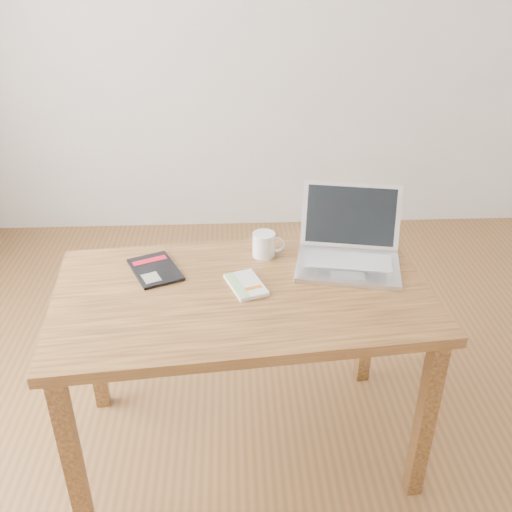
{
  "coord_description": "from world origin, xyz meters",
  "views": [
    {
      "loc": [
        -0.21,
        -1.76,
        1.83
      ],
      "look_at": [
        -0.13,
        -0.01,
        0.85
      ],
      "focal_mm": 40.0,
      "sensor_mm": 36.0,
      "label": 1
    }
  ],
  "objects_px": {
    "white_guidebook": "(246,285)",
    "laptop": "(349,248)",
    "desk": "(243,311)",
    "coffee_mug": "(265,244)",
    "black_guidebook": "(155,269)"
  },
  "relations": [
    {
      "from": "black_guidebook",
      "to": "laptop",
      "type": "height_order",
      "value": "laptop"
    },
    {
      "from": "desk",
      "to": "coffee_mug",
      "type": "bearing_deg",
      "value": 63.83
    },
    {
      "from": "desk",
      "to": "white_guidebook",
      "type": "distance_m",
      "value": 0.1
    },
    {
      "from": "white_guidebook",
      "to": "laptop",
      "type": "xyz_separation_m",
      "value": [
        0.39,
        0.17,
        0.05
      ]
    },
    {
      "from": "white_guidebook",
      "to": "laptop",
      "type": "bearing_deg",
      "value": 4.07
    },
    {
      "from": "laptop",
      "to": "black_guidebook",
      "type": "bearing_deg",
      "value": -165.04
    },
    {
      "from": "desk",
      "to": "black_guidebook",
      "type": "bearing_deg",
      "value": 150.24
    },
    {
      "from": "desk",
      "to": "white_guidebook",
      "type": "bearing_deg",
      "value": 50.8
    },
    {
      "from": "black_guidebook",
      "to": "laptop",
      "type": "distance_m",
      "value": 0.73
    },
    {
      "from": "coffee_mug",
      "to": "laptop",
      "type": "bearing_deg",
      "value": -5.93
    },
    {
      "from": "laptop",
      "to": "coffee_mug",
      "type": "xyz_separation_m",
      "value": [
        -0.32,
        0.05,
        -0.01
      ]
    },
    {
      "from": "desk",
      "to": "coffee_mug",
      "type": "height_order",
      "value": "coffee_mug"
    },
    {
      "from": "coffee_mug",
      "to": "black_guidebook",
      "type": "bearing_deg",
      "value": -162.39
    },
    {
      "from": "white_guidebook",
      "to": "black_guidebook",
      "type": "relative_size",
      "value": 0.75
    },
    {
      "from": "laptop",
      "to": "white_guidebook",
      "type": "bearing_deg",
      "value": -145.28
    }
  ]
}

